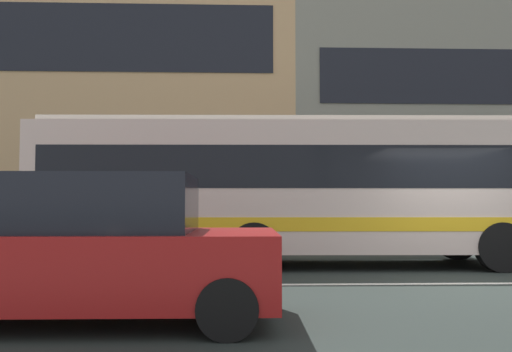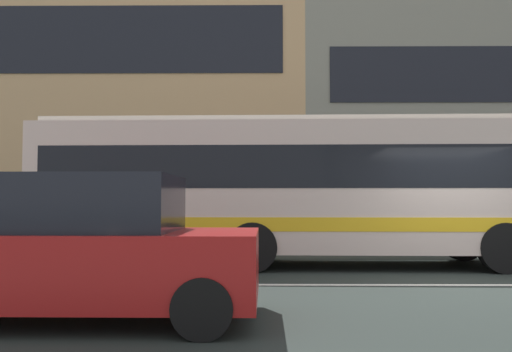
% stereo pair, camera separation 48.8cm
% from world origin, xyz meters
% --- Properties ---
extents(ground_plane, '(160.00, 160.00, 0.00)m').
position_xyz_m(ground_plane, '(0.00, 0.00, 0.00)').
color(ground_plane, '#242C28').
extents(lane_centre_line, '(60.00, 0.16, 0.01)m').
position_xyz_m(lane_centre_line, '(0.00, 0.00, 0.00)').
color(lane_centre_line, silver).
rests_on(lane_centre_line, ground_plane).
extents(apartment_block_left, '(21.71, 9.24, 13.27)m').
position_xyz_m(apartment_block_left, '(-12.91, 15.53, 6.64)').
color(apartment_block_left, tan).
rests_on(apartment_block_left, ground_plane).
extents(transit_bus, '(10.71, 2.77, 3.18)m').
position_xyz_m(transit_bus, '(-3.28, 2.68, 1.75)').
color(transit_bus, beige).
rests_on(transit_bus, ground_plane).
extents(sedan_oncoming, '(4.51, 1.96, 1.72)m').
position_xyz_m(sedan_oncoming, '(-6.03, -2.68, 0.82)').
color(sedan_oncoming, maroon).
rests_on(sedan_oncoming, ground_plane).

